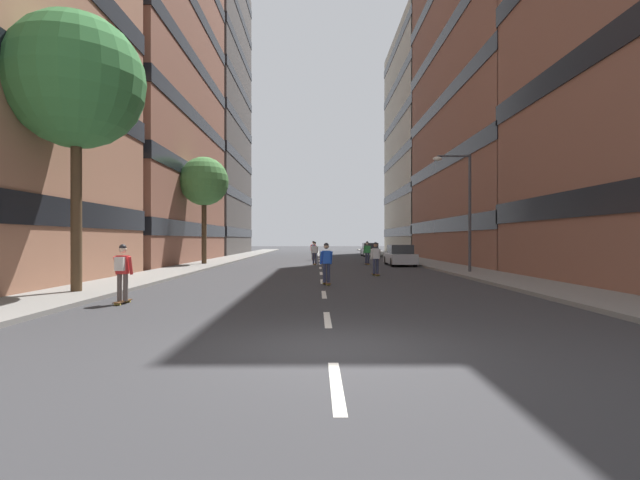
{
  "coord_description": "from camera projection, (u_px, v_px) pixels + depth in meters",
  "views": [
    {
      "loc": [
        -0.26,
        -8.07,
        1.92
      ],
      "look_at": [
        0.0,
        26.56,
        1.87
      ],
      "focal_mm": 25.96,
      "sensor_mm": 36.0,
      "label": 1
    }
  ],
  "objects": [
    {
      "name": "building_left_mid",
      "position": [
        117.0,
        69.0,
        37.91
      ],
      "size": [
        13.35,
        21.72,
        31.66
      ],
      "color": "brown",
      "rests_on": "ground_plane"
    },
    {
      "name": "street_tree_mid",
      "position": [
        204.0,
        182.0,
        33.96
      ],
      "size": [
        3.57,
        3.57,
        7.84
      ],
      "color": "#4C3823",
      "rests_on": "sidewalk_left"
    },
    {
      "name": "sidewalk_right",
      "position": [
        412.0,
        259.0,
        42.48
      ],
      "size": [
        2.95,
        83.96,
        0.14
      ],
      "primitive_type": "cube",
      "color": "gray",
      "rests_on": "ground_plane"
    },
    {
      "name": "skater_1",
      "position": [
        367.0,
        252.0,
        35.18
      ],
      "size": [
        0.55,
        0.92,
        1.78
      ],
      "color": "brown",
      "rests_on": "ground_plane"
    },
    {
      "name": "skater_4",
      "position": [
        315.0,
        252.0,
        34.89
      ],
      "size": [
        0.56,
        0.92,
        1.78
      ],
      "color": "brown",
      "rests_on": "ground_plane"
    },
    {
      "name": "ground_plane",
      "position": [
        320.0,
        262.0,
        38.6
      ],
      "size": [
        183.19,
        183.19,
        0.0
      ],
      "primitive_type": "plane",
      "color": "#333335"
    },
    {
      "name": "skater_2",
      "position": [
        376.0,
        257.0,
        24.51
      ],
      "size": [
        0.56,
        0.92,
        1.78
      ],
      "color": "brown",
      "rests_on": "ground_plane"
    },
    {
      "name": "streetlamp_right",
      "position": [
        463.0,
        199.0,
        25.6
      ],
      "size": [
        2.13,
        0.3,
        6.5
      ],
      "color": "#3F3F44",
      "rests_on": "sidewalk_right"
    },
    {
      "name": "skater_5",
      "position": [
        122.0,
        270.0,
        13.72
      ],
      "size": [
        0.54,
        0.91,
        1.78
      ],
      "color": "brown",
      "rests_on": "ground_plane"
    },
    {
      "name": "building_left_far",
      "position": [
        190.0,
        109.0,
        59.5
      ],
      "size": [
        13.35,
        19.22,
        37.32
      ],
      "color": "#4C4744",
      "rests_on": "ground_plane"
    },
    {
      "name": "street_tree_near",
      "position": [
        76.0,
        82.0,
        15.89
      ],
      "size": [
        4.59,
        4.59,
        9.53
      ],
      "color": "#4C3823",
      "rests_on": "sidewalk_left"
    },
    {
      "name": "lane_markings",
      "position": [
        319.0,
        261.0,
        41.07
      ],
      "size": [
        0.16,
        72.2,
        0.01
      ],
      "color": "silver",
      "rests_on": "ground_plane"
    },
    {
      "name": "parked_car_mid",
      "position": [
        400.0,
        256.0,
        33.85
      ],
      "size": [
        1.82,
        4.4,
        1.52
      ],
      "color": "#B2B7BF",
      "rests_on": "ground_plane"
    },
    {
      "name": "skater_3",
      "position": [
        326.0,
        261.0,
        19.56
      ],
      "size": [
        0.57,
        0.92,
        1.78
      ],
      "color": "brown",
      "rests_on": "ground_plane"
    },
    {
      "name": "building_right_far",
      "position": [
        447.0,
        143.0,
        59.75
      ],
      "size": [
        13.35,
        20.4,
        28.66
      ],
      "color": "#BCB29E",
      "rests_on": "ground_plane"
    },
    {
      "name": "skater_0",
      "position": [
        313.0,
        249.0,
        42.88
      ],
      "size": [
        0.56,
        0.92,
        1.78
      ],
      "color": "brown",
      "rests_on": "ground_plane"
    },
    {
      "name": "building_right_mid",
      "position": [
        521.0,
        46.0,
        38.15
      ],
      "size": [
        13.35,
        24.0,
        35.64
      ],
      "color": "brown",
      "rests_on": "ground_plane"
    },
    {
      "name": "sidewalk_left",
      "position": [
        226.0,
        260.0,
        42.36
      ],
      "size": [
        2.95,
        83.96,
        0.14
      ],
      "primitive_type": "cube",
      "color": "gray",
      "rests_on": "ground_plane"
    },
    {
      "name": "parked_car_near",
      "position": [
        370.0,
        250.0,
        52.73
      ],
      "size": [
        1.82,
        4.4,
        1.52
      ],
      "color": "#B2B7BF",
      "rests_on": "ground_plane"
    }
  ]
}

